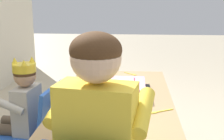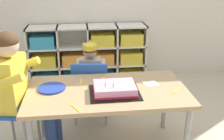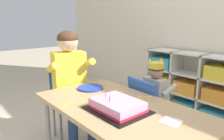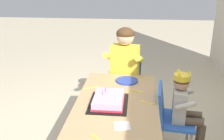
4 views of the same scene
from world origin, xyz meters
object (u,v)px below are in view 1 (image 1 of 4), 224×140
(adult_helper_seated, at_px, (102,129))
(paper_plate_stack, at_px, (97,123))
(child_with_crown, at_px, (20,108))
(fork_at_table_front_edge, at_px, (77,94))
(birthday_cake_on_tray, at_px, (126,89))
(fork_beside_plate_stack, at_px, (84,106))
(classroom_chair_blue, at_px, (39,128))
(fork_by_napkin, at_px, (160,111))
(activity_table, at_px, (116,103))
(fork_near_cake_tray, at_px, (131,74))

(adult_helper_seated, height_order, paper_plate_stack, adult_helper_seated)
(paper_plate_stack, bearing_deg, child_with_crown, 57.08)
(fork_at_table_front_edge, bearing_deg, birthday_cake_on_tray, -142.09)
(birthday_cake_on_tray, bearing_deg, fork_beside_plate_stack, 137.95)
(classroom_chair_blue, xyz_separation_m, paper_plate_stack, (-0.33, -0.41, 0.19))
(birthday_cake_on_tray, bearing_deg, adult_helper_seated, 173.71)
(fork_beside_plate_stack, bearing_deg, fork_by_napkin, 0.43)
(classroom_chair_blue, bearing_deg, child_with_crown, -89.44)
(adult_helper_seated, bearing_deg, birthday_cake_on_tray, -86.09)
(classroom_chair_blue, xyz_separation_m, fork_beside_plate_stack, (-0.09, -0.31, 0.19))
(classroom_chair_blue, distance_m, fork_beside_plate_stack, 0.37)
(birthday_cake_on_tray, bearing_deg, activity_table, 128.42)
(activity_table, distance_m, fork_at_table_front_edge, 0.26)
(child_with_crown, bearing_deg, birthday_cake_on_tray, 110.22)
(adult_helper_seated, distance_m, fork_by_napkin, 0.51)
(classroom_chair_blue, height_order, fork_by_napkin, classroom_chair_blue)
(classroom_chair_blue, relative_size, fork_beside_plate_stack, 5.18)
(classroom_chair_blue, xyz_separation_m, adult_helper_seated, (-0.56, -0.46, 0.27))
(child_with_crown, xyz_separation_m, fork_by_napkin, (-0.15, -0.85, 0.06))
(paper_plate_stack, relative_size, fork_beside_plate_stack, 1.70)
(birthday_cake_on_tray, relative_size, fork_beside_plate_stack, 2.98)
(fork_by_napkin, bearing_deg, child_with_crown, 140.34)
(adult_helper_seated, xyz_separation_m, fork_beside_plate_stack, (0.47, 0.15, -0.08))
(activity_table, height_order, adult_helper_seated, adult_helper_seated)
(activity_table, distance_m, paper_plate_stack, 0.46)
(activity_table, distance_m, fork_near_cake_tray, 0.55)
(fork_beside_plate_stack, bearing_deg, child_with_crown, 174.13)
(fork_near_cake_tray, bearing_deg, child_with_crown, 87.85)
(fork_near_cake_tray, relative_size, fork_at_table_front_edge, 0.88)
(fork_beside_plate_stack, height_order, fork_at_table_front_edge, same)
(fork_at_table_front_edge, bearing_deg, fork_by_napkin, -178.39)
(birthday_cake_on_tray, bearing_deg, fork_at_table_front_edge, 99.41)
(adult_helper_seated, bearing_deg, fork_beside_plate_stack, -61.86)
(paper_plate_stack, bearing_deg, fork_beside_plate_stack, 23.44)
(classroom_chair_blue, bearing_deg, fork_by_napkin, 85.66)
(activity_table, relative_size, fork_by_napkin, 9.58)
(child_with_crown, bearing_deg, adult_helper_seated, 51.40)
(birthday_cake_on_tray, height_order, paper_plate_stack, birthday_cake_on_tray)
(activity_table, relative_size, fork_near_cake_tray, 12.73)
(fork_by_napkin, relative_size, fork_beside_plate_stack, 1.02)
(adult_helper_seated, bearing_deg, activity_table, -81.28)
(activity_table, height_order, fork_by_napkin, fork_by_napkin)
(child_with_crown, relative_size, fork_by_napkin, 6.32)
(child_with_crown, height_order, fork_by_napkin, child_with_crown)
(activity_table, distance_m, fork_beside_plate_stack, 0.28)
(paper_plate_stack, relative_size, fork_near_cake_tray, 2.20)
(birthday_cake_on_tray, xyz_separation_m, fork_near_cake_tray, (0.49, -0.02, -0.03))
(fork_beside_plate_stack, distance_m, fork_at_table_front_edge, 0.22)
(paper_plate_stack, xyz_separation_m, fork_beside_plate_stack, (0.24, 0.10, -0.01))
(adult_helper_seated, height_order, fork_at_table_front_edge, adult_helper_seated)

